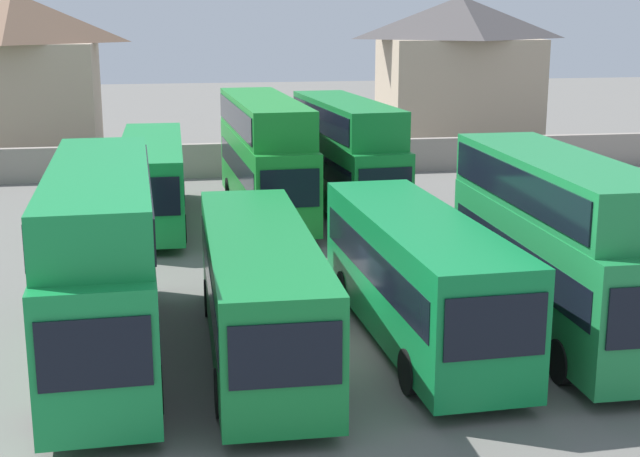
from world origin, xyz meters
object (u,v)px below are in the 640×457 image
at_px(bus_5, 152,176).
at_px(bus_6, 265,151).
at_px(bus_2, 260,287).
at_px(house_terrace_centre, 459,72).
at_px(bus_7, 347,151).
at_px(house_terrace_left, 18,76).
at_px(bus_1, 102,253).
at_px(bus_4, 557,237).
at_px(bus_3, 418,272).

distance_m(bus_5, bus_6, 4.87).
relative_size(bus_2, house_terrace_centre, 1.13).
relative_size(bus_6, bus_7, 1.11).
xyz_separation_m(bus_5, house_terrace_left, (-7.70, 17.62, 2.95)).
xyz_separation_m(bus_7, house_terrace_centre, (10.69, 17.54, 2.06)).
xyz_separation_m(house_terrace_left, house_terrace_centre, (26.69, 0.28, -0.10)).
bearing_deg(bus_1, bus_6, 157.79).
height_order(bus_2, bus_6, bus_6).
bearing_deg(bus_7, bus_4, 4.68).
xyz_separation_m(bus_5, house_terrace_centre, (18.99, 17.89, 2.85)).
xyz_separation_m(bus_1, bus_6, (5.84, 15.70, 0.06)).
relative_size(bus_1, bus_7, 1.09).
distance_m(bus_2, house_terrace_centre, 37.47).
distance_m(bus_6, house_terrace_centre, 22.55).
distance_m(bus_3, house_terrace_centre, 35.47).
relative_size(bus_3, house_terrace_centre, 1.08).
bearing_deg(house_terrace_centre, bus_4, -103.52).
height_order(bus_5, bus_6, bus_6).
relative_size(bus_2, bus_5, 0.95).
relative_size(bus_2, bus_7, 1.06).
bearing_deg(bus_1, house_terrace_centre, 146.97).
relative_size(house_terrace_left, house_terrace_centre, 0.98).
bearing_deg(bus_5, bus_4, 35.91).
distance_m(bus_3, bus_7, 15.82).
distance_m(bus_1, bus_4, 12.05).
height_order(bus_2, house_terrace_centre, house_terrace_centre).
relative_size(bus_6, house_terrace_left, 1.21).
xyz_separation_m(bus_3, bus_6, (-2.33, 15.91, 0.88)).
bearing_deg(bus_5, house_terrace_left, -155.87).
bearing_deg(bus_2, bus_5, -169.10).
height_order(bus_3, bus_4, bus_4).
height_order(bus_1, house_terrace_centre, house_terrace_centre).
relative_size(bus_4, bus_7, 0.98).
height_order(bus_1, bus_4, bus_1).
bearing_deg(bus_6, house_terrace_centre, 138.02).
xyz_separation_m(bus_2, bus_5, (-2.84, 15.79, 0.09)).
distance_m(bus_3, bus_5, 16.96).
height_order(bus_6, bus_7, bus_6).
relative_size(bus_2, bus_4, 1.08).
height_order(bus_1, house_terrace_left, house_terrace_left).
relative_size(bus_1, house_terrace_left, 1.19).
distance_m(bus_3, bus_6, 16.10).
relative_size(bus_4, house_terrace_left, 1.07).
distance_m(bus_2, bus_5, 16.04).
bearing_deg(bus_3, bus_2, -87.14).
height_order(bus_3, house_terrace_centre, house_terrace_centre).
distance_m(bus_5, house_terrace_left, 19.45).
xyz_separation_m(bus_1, bus_4, (12.05, -0.26, -0.01)).
bearing_deg(bus_2, bus_4, 93.06).
height_order(bus_2, bus_4, bus_4).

